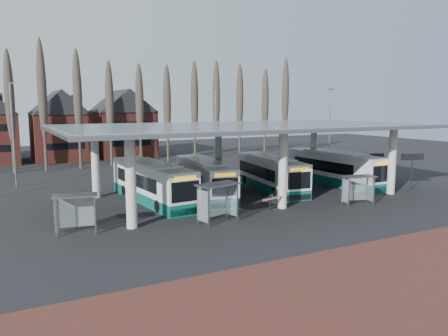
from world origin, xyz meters
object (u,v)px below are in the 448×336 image
bus_1 (204,179)px  shelter_2 (358,184)px  bus_0 (152,183)px  shelter_1 (217,194)px  bus_2 (269,174)px  bus_3 (334,169)px  shelter_0 (75,205)px

bus_1 → shelter_2: 13.11m
bus_0 → shelter_1: size_ratio=3.81×
bus_0 → shelter_1: (1.77, -8.48, 0.42)m
bus_0 → bus_1: 4.93m
bus_2 → shelter_2: (2.56, -8.92, 0.23)m
bus_0 → bus_2: bearing=-4.9°
bus_2 → shelter_1: size_ratio=3.68×
bus_0 → bus_3: bus_3 is taller
bus_1 → shelter_1: size_ratio=3.68×
bus_0 → bus_3: size_ratio=1.00×
bus_0 → shelter_1: bus_0 is taller
bus_0 → bus_3: 19.21m
bus_1 → bus_2: (6.78, -0.27, 0.00)m
shelter_1 → shelter_2: size_ratio=1.13×
bus_1 → shelter_1: 9.28m
bus_3 → shelter_2: bus_3 is taller
shelter_1 → shelter_2: (12.50, -0.48, -0.25)m
bus_0 → bus_2: size_ratio=1.04×
bus_3 → shelter_1: bearing=-157.6°
bus_3 → shelter_1: size_ratio=3.79×
shelter_2 → bus_1: bearing=150.0°
bus_2 → bus_3: size_ratio=0.97×
bus_1 → bus_3: bus_3 is taller
bus_1 → bus_3: (14.27, -0.93, 0.07)m
bus_1 → bus_2: 6.79m
bus_3 → shelter_2: (-4.93, -8.26, 0.16)m
shelter_2 → shelter_0: bearing=-171.8°
bus_2 → shelter_2: 9.29m
bus_1 → shelter_0: bus_1 is taller
bus_1 → shelter_0: (-12.11, -6.83, 0.30)m
bus_2 → shelter_1: 13.05m
bus_0 → shelter_1: bearing=-82.9°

